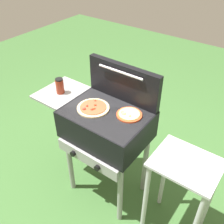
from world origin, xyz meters
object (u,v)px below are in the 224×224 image
Objects in this scene: sauce_jar at (60,86)px; prep_table at (181,184)px; grill at (105,126)px; pizza_pepperoni at (93,108)px; pizza_cheese at (129,114)px.

prep_table is (1.13, 0.02, -0.41)m from sauce_jar.
pizza_pepperoni reaches higher than grill.
prep_table is at bearing 0.37° from grill.
pizza_cheese is (0.17, 0.07, 0.15)m from grill.
pizza_cheese is 0.63m from sauce_jar.
sauce_jar is (-0.36, 0.01, 0.06)m from pizza_pepperoni.
grill is 7.28× the size of sauce_jar.
sauce_jar reaches higher than pizza_pepperoni.
grill is 0.24m from pizza_cheese.
pizza_cheese is 0.62m from prep_table.
grill is at bearing 14.85° from pizza_pepperoni.
sauce_jar is (-0.63, -0.08, 0.06)m from pizza_cheese.
grill is 3.88× the size of pizza_pepperoni.
pizza_pepperoni reaches higher than pizza_cheese.
grill is at bearing 1.46° from sauce_jar.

